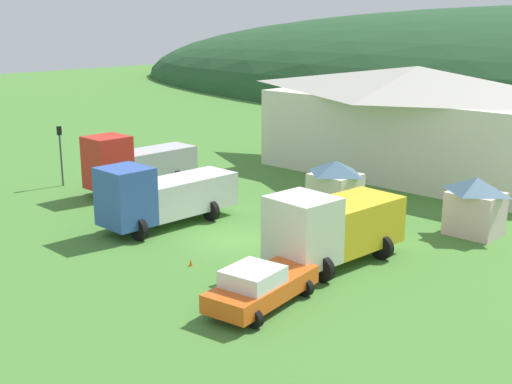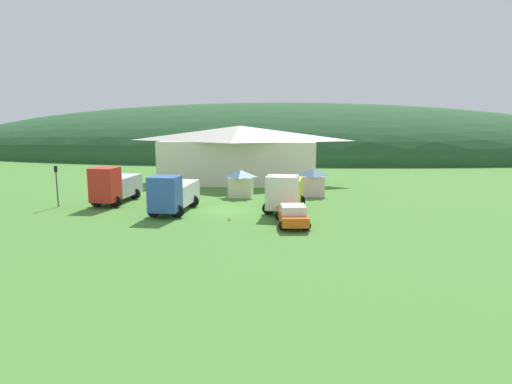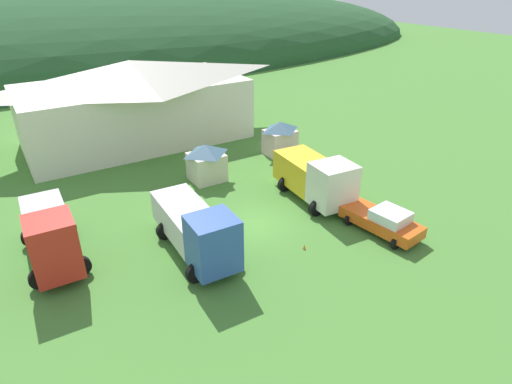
{
  "view_description": "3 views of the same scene",
  "coord_description": "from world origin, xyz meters",
  "views": [
    {
      "loc": [
        21.72,
        -21.85,
        10.5
      ],
      "look_at": [
        -1.49,
        3.01,
        1.58
      ],
      "focal_mm": 47.19,
      "sensor_mm": 36.0,
      "label": 1
    },
    {
      "loc": [
        6.52,
        -37.14,
        7.89
      ],
      "look_at": [
        2.57,
        1.7,
        1.46
      ],
      "focal_mm": 30.37,
      "sensor_mm": 36.0,
      "label": 2
    },
    {
      "loc": [
        -12.18,
        -19.43,
        14.17
      ],
      "look_at": [
        0.92,
        1.39,
        1.44
      ],
      "focal_mm": 30.12,
      "sensor_mm": 36.0,
      "label": 3
    }
  ],
  "objects": [
    {
      "name": "ground_plane",
      "position": [
        0.0,
        0.0,
        0.0
      ],
      "size": [
        200.0,
        200.0,
        0.0
      ],
      "primitive_type": "plane",
      "color": "#477F33"
    },
    {
      "name": "forested_hill_backdrop",
      "position": [
        0.0,
        66.84,
        0.0
      ],
      "size": [
        166.29,
        60.0,
        24.21
      ],
      "primitive_type": "ellipsoid",
      "color": "#234C28",
      "rests_on": "ground"
    },
    {
      "name": "depot_building",
      "position": [
        -1.24,
        18.53,
        3.76
      ],
      "size": [
        20.79,
        10.56,
        7.29
      ],
      "color": "silver",
      "rests_on": "ground"
    },
    {
      "name": "play_shed_cream",
      "position": [
        0.37,
        7.45,
        1.46
      ],
      "size": [
        2.62,
        2.42,
        2.83
      ],
      "color": "beige",
      "rests_on": "ground"
    },
    {
      "name": "play_shed_pink",
      "position": [
        7.94,
        8.72,
        1.5
      ],
      "size": [
        2.63,
        2.22,
        2.91
      ],
      "color": "beige",
      "rests_on": "ground"
    },
    {
      "name": "crane_truck_red",
      "position": [
        -11.22,
        2.51,
        1.77
      ],
      "size": [
        3.15,
        7.22,
        3.66
      ],
      "rotation": [
        0.0,
        0.0,
        -1.6
      ],
      "color": "red",
      "rests_on": "ground"
    },
    {
      "name": "box_truck_blue",
      "position": [
        -4.38,
        -0.96,
        1.67
      ],
      "size": [
        3.3,
        7.61,
        3.43
      ],
      "rotation": [
        0.0,
        0.0,
        -1.61
      ],
      "color": "#3356AD",
      "rests_on": "ground"
    },
    {
      "name": "heavy_rig_striped",
      "position": [
        5.23,
        0.58,
        1.75
      ],
      "size": [
        3.7,
        6.75,
        3.35
      ],
      "rotation": [
        0.0,
        0.0,
        -1.65
      ],
      "color": "silver",
      "rests_on": "ground"
    },
    {
      "name": "service_pickup_orange",
      "position": [
        6.02,
        -4.81,
        0.83
      ],
      "size": [
        2.81,
        5.16,
        1.66
      ],
      "rotation": [
        0.0,
        0.0,
        -1.44
      ],
      "color": "#E95A19",
      "rests_on": "ground"
    },
    {
      "name": "traffic_light_west",
      "position": [
        -15.73,
        0.19,
        2.37
      ],
      "size": [
        0.2,
        0.32,
        3.82
      ],
      "color": "#4C4C51",
      "rests_on": "ground"
    },
    {
      "name": "traffic_cone_near_pickup",
      "position": [
        0.95,
        -3.74,
        0.0
      ],
      "size": [
        0.36,
        0.36,
        0.61
      ],
      "primitive_type": "cone",
      "color": "orange",
      "rests_on": "ground"
    }
  ]
}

